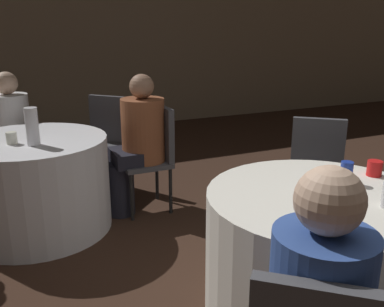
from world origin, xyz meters
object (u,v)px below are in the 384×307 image
at_px(chair_far_north, 11,137).
at_px(person_floral_shirt, 136,144).
at_px(table_near, 315,259).
at_px(bottle_far, 32,127).
at_px(soda_can_blue, 346,173).
at_px(person_white_shirt, 13,135).
at_px(chair_far_northeast, 104,135).
at_px(chair_far_east, 154,149).
at_px(table_far, 35,185).
at_px(pizza_plate_near, 322,193).
at_px(chair_near_northeast, 316,169).

distance_m(chair_far_north, person_floral_shirt, 1.35).
relative_size(table_near, bottle_far, 4.32).
bearing_deg(soda_can_blue, chair_far_north, 120.96).
xyz_separation_m(person_white_shirt, bottle_far, (0.11, -1.00, 0.28)).
xyz_separation_m(chair_far_northeast, chair_far_east, (0.28, -0.68, 0.00)).
bearing_deg(table_far, table_near, -54.56).
relative_size(chair_far_east, person_floral_shirt, 0.76).
bearing_deg(chair_far_east, table_far, 90.00).
height_order(chair_far_northeast, person_white_shirt, person_white_shirt).
xyz_separation_m(table_near, person_floral_shirt, (-0.43, 1.76, 0.24)).
bearing_deg(pizza_plate_near, table_near, 179.64).
relative_size(person_white_shirt, person_floral_shirt, 0.98).
bearing_deg(chair_near_northeast, person_white_shirt, -3.03).
xyz_separation_m(chair_far_northeast, soda_can_blue, (0.78, -2.37, 0.26)).
xyz_separation_m(table_far, chair_near_northeast, (1.88, -0.99, 0.17)).
bearing_deg(chair_far_northeast, bottle_far, 97.46).
distance_m(chair_far_northeast, person_white_shirt, 0.81).
relative_size(chair_near_northeast, chair_far_east, 1.00).
bearing_deg(pizza_plate_near, chair_far_east, 99.06).
bearing_deg(chair_far_north, person_floral_shirt, 127.15).
bearing_deg(chair_far_north, chair_far_east, 131.53).
bearing_deg(pizza_plate_near, chair_near_northeast, 51.05).
xyz_separation_m(table_far, person_white_shirt, (-0.10, 0.81, 0.22)).
height_order(table_near, chair_far_northeast, chair_far_northeast).
height_order(table_near, bottle_far, bottle_far).
relative_size(chair_far_north, soda_can_blue, 7.35).
distance_m(table_far, pizza_plate_near, 2.19).
height_order(table_near, table_far, same).
xyz_separation_m(chair_near_northeast, person_white_shirt, (-1.98, 1.80, 0.05)).
bearing_deg(chair_far_northeast, table_far, 90.00).
relative_size(table_near, person_floral_shirt, 0.99).
relative_size(chair_far_northeast, person_white_shirt, 0.78).
bearing_deg(chair_near_northeast, table_far, 11.49).
height_order(person_white_shirt, bottle_far, person_white_shirt).
height_order(chair_near_northeast, chair_far_north, same).
relative_size(chair_far_east, bottle_far, 3.33).
bearing_deg(person_floral_shirt, table_far, 90.00).
distance_m(chair_near_northeast, bottle_far, 2.06).
bearing_deg(soda_can_blue, table_far, 131.12).
relative_size(chair_near_northeast, pizza_plate_near, 3.55).
bearing_deg(table_far, chair_far_northeast, 44.40).
xyz_separation_m(chair_near_northeast, soda_can_blue, (-0.41, -0.70, 0.26)).
distance_m(table_far, chair_far_north, 0.99).
height_order(table_far, chair_far_east, chair_far_east).
bearing_deg(person_floral_shirt, person_white_shirt, 48.61).
xyz_separation_m(person_floral_shirt, pizza_plate_near, (0.44, -1.76, 0.14)).
bearing_deg(bottle_far, chair_near_northeast, -23.11).
distance_m(chair_near_northeast, chair_far_east, 1.34).
relative_size(table_far, soda_can_blue, 9.22).
bearing_deg(bottle_far, pizza_plate_near, -51.55).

